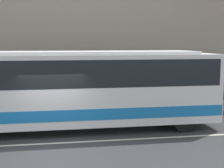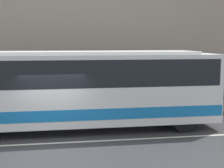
# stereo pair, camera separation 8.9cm
# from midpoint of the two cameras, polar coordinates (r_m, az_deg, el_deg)

# --- Properties ---
(ground_plane) EXTENTS (60.00, 60.00, 0.00)m
(ground_plane) POSITION_cam_midpoint_polar(r_m,az_deg,el_deg) (11.89, -10.88, -10.61)
(ground_plane) COLOR #38383A
(sidewalk) EXTENTS (60.00, 2.54, 0.13)m
(sidewalk) POSITION_cam_midpoint_polar(r_m,az_deg,el_deg) (16.97, -10.46, -4.88)
(sidewalk) COLOR #A09E99
(sidewalk) RESTS_ON ground_plane
(building_facade) EXTENTS (60.00, 0.35, 9.32)m
(building_facade) POSITION_cam_midpoint_polar(r_m,az_deg,el_deg) (18.01, -10.72, 10.00)
(building_facade) COLOR gray
(building_facade) RESTS_ON ground_plane
(lane_stripe) EXTENTS (54.00, 0.14, 0.01)m
(lane_stripe) POSITION_cam_midpoint_polar(r_m,az_deg,el_deg) (11.89, -10.88, -10.60)
(lane_stripe) COLOR beige
(lane_stripe) RESTS_ON ground_plane
(transit_bus) EXTENTS (12.40, 2.57, 3.33)m
(transit_bus) POSITION_cam_midpoint_polar(r_m,az_deg,el_deg) (13.22, -7.55, -0.36)
(transit_bus) COLOR white
(transit_bus) RESTS_ON ground_plane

